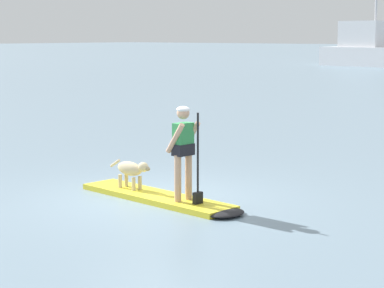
{
  "coord_description": "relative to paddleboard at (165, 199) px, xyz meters",
  "views": [
    {
      "loc": [
        8.74,
        -9.34,
        2.94
      ],
      "look_at": [
        0.0,
        1.0,
        0.9
      ],
      "focal_mm": 68.0,
      "sensor_mm": 36.0,
      "label": 1
    }
  ],
  "objects": [
    {
      "name": "ground_plane",
      "position": [
        -0.23,
        0.02,
        -0.05
      ],
      "size": [
        400.0,
        400.0,
        0.0
      ],
      "primitive_type": "plane",
      "color": "gray"
    },
    {
      "name": "paddleboard",
      "position": [
        0.0,
        0.0,
        0.0
      ],
      "size": [
        3.67,
        1.01,
        0.1
      ],
      "color": "yellow",
      "rests_on": "ground_plane"
    },
    {
      "name": "person_paddler",
      "position": [
        0.48,
        -0.04,
        1.0
      ],
      "size": [
        0.62,
        0.5,
        1.64
      ],
      "color": "tan",
      "rests_on": "paddleboard"
    },
    {
      "name": "dog",
      "position": [
        -0.9,
        0.07,
        0.41
      ],
      "size": [
        1.11,
        0.27,
        0.55
      ],
      "color": "#CCB78C",
      "rests_on": "paddleboard"
    },
    {
      "name": "moored_boat_outer",
      "position": [
        -23.33,
        54.0,
        1.53
      ],
      "size": [
        9.5,
        4.36,
        10.06
      ],
      "color": "white",
      "rests_on": "ground_plane"
    }
  ]
}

